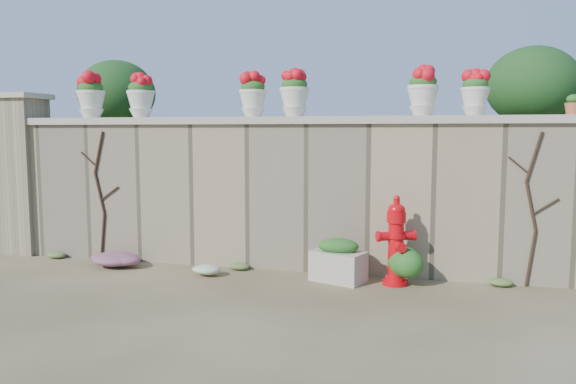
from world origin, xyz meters
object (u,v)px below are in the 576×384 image
(fire_hydrant, at_px, (396,241))
(terracotta_pot, at_px, (573,106))
(urn_pot_0, at_px, (91,96))
(planter_box, at_px, (338,261))

(fire_hydrant, distance_m, terracotta_pot, 2.68)
(urn_pot_0, relative_size, terracotta_pot, 2.71)
(terracotta_pot, bearing_deg, urn_pot_0, -180.00)
(planter_box, distance_m, urn_pot_0, 4.43)
(fire_hydrant, relative_size, terracotta_pot, 4.63)
(planter_box, bearing_deg, terracotta_pot, 31.69)
(fire_hydrant, bearing_deg, terracotta_pot, -9.87)
(planter_box, height_order, terracotta_pot, terracotta_pot)
(fire_hydrant, height_order, planter_box, fire_hydrant)
(urn_pot_0, bearing_deg, fire_hydrant, -6.69)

